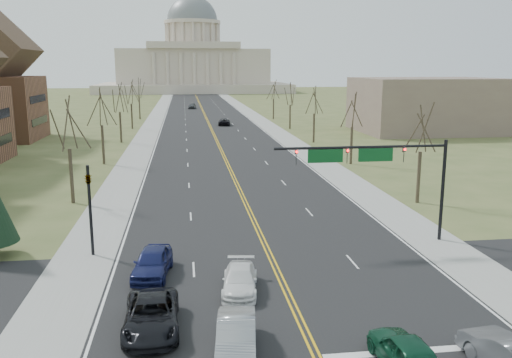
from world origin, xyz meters
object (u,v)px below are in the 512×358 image
object	(u,v)px
car_sb_outer_second	(152,262)
car_far_nb	(224,122)
car_sb_inner_lead	(236,337)
car_sb_inner_second	(240,280)
signal_mast	(374,162)
signal_left	(90,200)
car_far_sb	(192,106)
car_nb_inner_lead	(406,353)
car_sb_outer_lead	(152,316)

from	to	relation	value
car_sb_outer_second	car_far_nb	xyz separation A→B (m)	(10.48, 82.86, -0.13)
car_sb_inner_lead	car_sb_inner_second	xyz separation A→B (m)	(0.84, 6.53, -0.12)
signal_mast	car_far_nb	distance (m)	78.95
signal_mast	car_sb_inner_lead	bearing A→B (deg)	-128.34
signal_left	car_far_nb	xyz separation A→B (m)	(14.57, 78.66, -2.99)
car_sb_inner_lead	car_sb_outer_second	distance (m)	10.31
car_sb_outer_second	car_far_sb	world-z (taller)	car_sb_outer_second
car_sb_outer_second	car_sb_inner_lead	bearing A→B (deg)	-59.84
signal_mast	signal_left	bearing A→B (deg)	180.00
car_nb_inner_lead	car_sb_outer_second	world-z (taller)	car_sb_outer_second
car_nb_inner_lead	car_sb_inner_second	distance (m)	10.51
car_nb_inner_lead	car_sb_outer_second	distance (m)	15.86
car_sb_inner_second	car_far_sb	xyz separation A→B (m)	(-0.29, 132.07, 0.16)
signal_mast	car_far_sb	xyz separation A→B (m)	(-10.28, 124.92, -4.93)
signal_left	signal_mast	bearing A→B (deg)	-0.00
car_sb_outer_lead	car_sb_outer_second	distance (m)	6.90
signal_left	car_sb_outer_lead	distance (m)	12.29
car_sb_outer_lead	car_sb_outer_second	size ratio (longest dim) A/B	1.11
car_sb_outer_second	car_far_sb	distance (m)	129.19
signal_mast	car_sb_inner_second	bearing A→B (deg)	-144.39
car_far_sb	car_sb_inner_second	bearing A→B (deg)	-83.06
car_sb_outer_lead	car_sb_outer_second	bearing A→B (deg)	91.81
car_sb_inner_lead	car_far_sb	world-z (taller)	car_far_sb
car_nb_inner_lead	car_sb_outer_lead	bearing A→B (deg)	-27.63
car_sb_outer_second	car_far_nb	world-z (taller)	car_sb_outer_second
signal_left	car_sb_inner_lead	world-z (taller)	signal_left
signal_mast	signal_left	world-z (taller)	signal_mast
car_sb_inner_second	car_far_nb	size ratio (longest dim) A/B	0.90
signal_mast	car_sb_outer_second	distance (m)	16.20
signal_mast	car_sb_outer_lead	distance (m)	18.95
car_sb_inner_second	car_sb_outer_second	distance (m)	5.70
car_nb_inner_lead	car_far_sb	xyz separation A→B (m)	(-6.15, 140.81, 0.03)
car_sb_outer_second	car_sb_outer_lead	bearing A→B (deg)	-80.19
signal_mast	car_far_nb	bearing A→B (deg)	93.18
signal_mast	car_nb_inner_lead	distance (m)	17.15
car_sb_inner_second	car_far_nb	xyz separation A→B (m)	(5.61, 85.82, 0.05)
car_sb_inner_lead	signal_mast	bearing A→B (deg)	58.22
car_sb_inner_second	car_sb_outer_lead	bearing A→B (deg)	-131.40
car_far_sb	car_far_nb	bearing A→B (deg)	-75.91
signal_left	car_far_nb	distance (m)	80.06
signal_left	car_sb_inner_second	xyz separation A→B (m)	(8.96, -7.15, -3.04)
signal_left	car_nb_inner_lead	distance (m)	21.91
car_sb_outer_lead	signal_left	bearing A→B (deg)	110.82
car_sb_inner_second	car_sb_outer_second	xyz separation A→B (m)	(-4.87, 2.96, 0.17)
car_sb_outer_lead	car_nb_inner_lead	bearing A→B (deg)	-25.67
signal_mast	car_far_sb	bearing A→B (deg)	94.71
signal_left	car_far_sb	bearing A→B (deg)	86.03
signal_left	car_sb_inner_second	bearing A→B (deg)	-38.62
signal_mast	car_far_nb	xyz separation A→B (m)	(-4.38, 78.67, -5.04)
signal_left	car_sb_inner_lead	size ratio (longest dim) A/B	1.26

